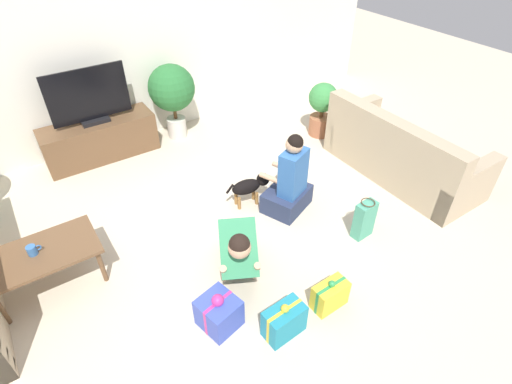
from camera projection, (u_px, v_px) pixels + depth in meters
name	position (u px, v px, depth m)	size (l,w,h in m)	color
ground_plane	(227.00, 241.00, 4.16)	(16.00, 16.00, 0.00)	beige
wall_back	(118.00, 46.00, 5.08)	(8.40, 0.06, 2.60)	white
sofa_right	(401.00, 154.00, 4.93)	(0.86, 1.94, 0.85)	tan
coffee_table	(42.00, 256.00, 3.50)	(0.95, 0.56, 0.42)	brown
tv_console	(101.00, 139.00, 5.28)	(1.43, 0.46, 0.52)	brown
tv	(89.00, 99.00, 4.92)	(0.98, 0.20, 0.70)	black
potted_plant_corner_right	(322.00, 106.00, 5.64)	(0.41, 0.41, 0.78)	#A36042
potted_plant_back_right	(172.00, 91.00, 5.44)	(0.63, 0.63, 1.06)	beige
person_kneeling	(238.00, 249.00, 3.61)	(0.63, 0.83, 0.79)	#23232D
person_sitting	(290.00, 184.00, 4.38)	(0.63, 0.60, 0.97)	#283351
dog	(251.00, 186.00, 4.51)	(0.54, 0.21, 0.36)	black
gift_box_a	(330.00, 295.00, 3.46)	(0.32, 0.18, 0.32)	yellow
gift_box_b	(284.00, 321.00, 3.24)	(0.35, 0.22, 0.35)	teal
gift_box_c	(219.00, 312.00, 3.31)	(0.36, 0.37, 0.37)	#3D51BC
gift_bag_a	(364.00, 219.00, 4.11)	(0.23, 0.15, 0.45)	#4CA384
mug	(32.00, 250.00, 3.43)	(0.12, 0.08, 0.09)	#386BAD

